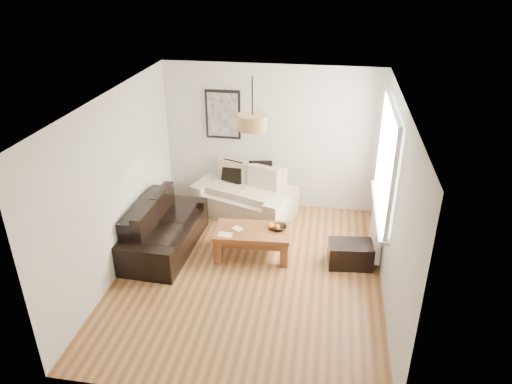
% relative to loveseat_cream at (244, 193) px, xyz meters
% --- Properties ---
extents(floor, '(4.50, 4.50, 0.00)m').
position_rel_loveseat_cream_xyz_m(floor, '(0.40, -1.78, -0.43)').
color(floor, brown).
rests_on(floor, ground).
extents(ceiling, '(3.80, 4.50, 0.00)m').
position_rel_loveseat_cream_xyz_m(ceiling, '(0.40, -1.78, 2.17)').
color(ceiling, white).
rests_on(ceiling, floor).
extents(wall_back, '(3.80, 0.04, 2.60)m').
position_rel_loveseat_cream_xyz_m(wall_back, '(0.40, 0.47, 0.87)').
color(wall_back, silver).
rests_on(wall_back, floor).
extents(wall_front, '(3.80, 0.04, 2.60)m').
position_rel_loveseat_cream_xyz_m(wall_front, '(0.40, -4.03, 0.87)').
color(wall_front, silver).
rests_on(wall_front, floor).
extents(wall_left, '(0.04, 4.50, 2.60)m').
position_rel_loveseat_cream_xyz_m(wall_left, '(-1.50, -1.78, 0.87)').
color(wall_left, silver).
rests_on(wall_left, floor).
extents(wall_right, '(0.04, 4.50, 2.60)m').
position_rel_loveseat_cream_xyz_m(wall_right, '(2.30, -1.78, 0.87)').
color(wall_right, silver).
rests_on(wall_right, floor).
extents(window_bay, '(0.14, 1.90, 1.60)m').
position_rel_loveseat_cream_xyz_m(window_bay, '(2.26, -0.98, 1.17)').
color(window_bay, white).
rests_on(window_bay, wall_right).
extents(radiator, '(0.10, 0.90, 0.52)m').
position_rel_loveseat_cream_xyz_m(radiator, '(2.22, -0.98, -0.05)').
color(radiator, white).
rests_on(radiator, wall_right).
extents(poster, '(0.62, 0.04, 0.87)m').
position_rel_loveseat_cream_xyz_m(poster, '(-0.45, 0.44, 1.27)').
color(poster, black).
rests_on(poster, wall_back).
extents(pendant_shade, '(0.40, 0.40, 0.20)m').
position_rel_loveseat_cream_xyz_m(pendant_shade, '(0.40, -1.48, 1.80)').
color(pendant_shade, tan).
rests_on(pendant_shade, ceiling).
extents(loveseat_cream, '(1.93, 1.46, 0.85)m').
position_rel_loveseat_cream_xyz_m(loveseat_cream, '(0.00, 0.00, 0.00)').
color(loveseat_cream, beige).
rests_on(loveseat_cream, floor).
extents(sofa_leather, '(0.95, 1.82, 0.77)m').
position_rel_loveseat_cream_xyz_m(sofa_leather, '(-1.03, -1.32, -0.04)').
color(sofa_leather, black).
rests_on(sofa_leather, floor).
extents(coffee_table, '(1.18, 0.70, 0.47)m').
position_rel_loveseat_cream_xyz_m(coffee_table, '(0.37, -1.31, -0.19)').
color(coffee_table, brown).
rests_on(coffee_table, floor).
extents(ottoman, '(0.69, 0.48, 0.37)m').
position_rel_loveseat_cream_xyz_m(ottoman, '(1.85, -1.30, -0.24)').
color(ottoman, black).
rests_on(ottoman, floor).
extents(cushion_left, '(0.41, 0.26, 0.40)m').
position_rel_loveseat_cream_xyz_m(cushion_left, '(-0.24, 0.21, 0.31)').
color(cushion_left, black).
rests_on(cushion_left, loveseat_cream).
extents(cushion_right, '(0.43, 0.20, 0.41)m').
position_rel_loveseat_cream_xyz_m(cushion_right, '(0.26, 0.21, 0.32)').
color(cushion_right, black).
rests_on(cushion_right, loveseat_cream).
extents(fruit_bowl, '(0.26, 0.26, 0.06)m').
position_rel_loveseat_cream_xyz_m(fruit_bowl, '(0.77, -1.21, 0.07)').
color(fruit_bowl, black).
rests_on(fruit_bowl, coffee_table).
extents(orange_a, '(0.08, 0.08, 0.07)m').
position_rel_loveseat_cream_xyz_m(orange_a, '(0.65, -1.22, 0.08)').
color(orange_a, orange).
rests_on(orange_a, fruit_bowl).
extents(orange_b, '(0.10, 0.10, 0.08)m').
position_rel_loveseat_cream_xyz_m(orange_b, '(0.73, -1.22, 0.08)').
color(orange_b, '#E74E13').
rests_on(orange_b, fruit_bowl).
extents(orange_c, '(0.11, 0.11, 0.09)m').
position_rel_loveseat_cream_xyz_m(orange_c, '(0.64, -1.21, 0.08)').
color(orange_c, orange).
rests_on(orange_c, fruit_bowl).
extents(papers, '(0.22, 0.16, 0.01)m').
position_rel_loveseat_cream_xyz_m(papers, '(-0.01, -1.51, 0.04)').
color(papers, silver).
rests_on(papers, coffee_table).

